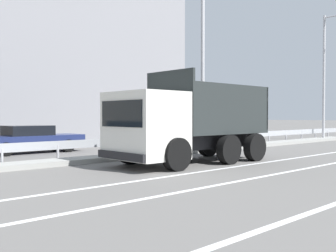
{
  "coord_description": "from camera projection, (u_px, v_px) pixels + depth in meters",
  "views": [
    {
      "loc": [
        -11.17,
        -9.93,
        1.7
      ],
      "look_at": [
        -0.57,
        1.3,
        1.32
      ],
      "focal_mm": 42.0,
      "sensor_mm": 36.0,
      "label": 1
    }
  ],
  "objects": [
    {
      "name": "background_building_1",
      "position": [
        67.0,
        46.0,
        28.95
      ],
      "size": [
        16.48,
        8.22,
        13.78
      ],
      "primitive_type": "cube",
      "color": "gray",
      "rests_on": "ground_plane"
    },
    {
      "name": "median_island",
      "position": [
        155.0,
        154.0,
        16.89
      ],
      "size": [
        36.51,
        1.1,
        0.18
      ],
      "primitive_type": "cube",
      "color": "gray",
      "rests_on": "ground_plane"
    },
    {
      "name": "street_lamp_3",
      "position": [
        327.0,
        71.0,
        27.89
      ],
      "size": [
        0.71,
        2.42,
        8.88
      ],
      "color": "#ADADB2",
      "rests_on": "ground_plane"
    },
    {
      "name": "ground_plane",
      "position": [
        202.0,
        161.0,
        14.92
      ],
      "size": [
        320.0,
        320.0,
        0.0
      ],
      "primitive_type": "plane",
      "color": "#605E5B"
    },
    {
      "name": "church_tower",
      "position": [
        39.0,
        81.0,
        38.83
      ],
      "size": [
        3.6,
        3.6,
        11.56
      ],
      "color": "silver",
      "rests_on": "ground_plane"
    },
    {
      "name": "parked_car_4",
      "position": [
        30.0,
        139.0,
        18.22
      ],
      "size": [
        4.77,
        1.82,
        1.28
      ],
      "rotation": [
        0.0,
        0.0,
        -1.57
      ],
      "color": "navy",
      "rests_on": "ground_plane"
    },
    {
      "name": "median_road_sign",
      "position": [
        221.0,
        124.0,
        19.93
      ],
      "size": [
        0.72,
        0.16,
        2.54
      ],
      "color": "white",
      "rests_on": "ground_plane"
    },
    {
      "name": "dump_truck",
      "position": [
        176.0,
        129.0,
        13.79
      ],
      "size": [
        6.49,
        2.82,
        3.28
      ],
      "rotation": [
        0.0,
        0.0,
        1.55
      ],
      "color": "silver",
      "rests_on": "ground_plane"
    },
    {
      "name": "median_guardrail",
      "position": [
        142.0,
        142.0,
        17.51
      ],
      "size": [
        66.39,
        0.09,
        0.78
      ],
      "color": "#9EA0A5",
      "rests_on": "ground_plane"
    },
    {
      "name": "lane_strip_0",
      "position": [
        232.0,
        167.0,
        13.08
      ],
      "size": [
        66.39,
        0.16,
        0.01
      ],
      "primitive_type": "cube",
      "color": "silver",
      "rests_on": "ground_plane"
    },
    {
      "name": "lane_strip_1",
      "position": [
        281.0,
        173.0,
        11.74
      ],
      "size": [
        66.39,
        0.16,
        0.01
      ],
      "primitive_type": "cube",
      "color": "silver",
      "rests_on": "ground_plane"
    },
    {
      "name": "street_lamp_2",
      "position": [
        205.0,
        40.0,
        18.6
      ],
      "size": [
        0.7,
        2.23,
        9.7
      ],
      "color": "#ADADB2",
      "rests_on": "ground_plane"
    }
  ]
}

